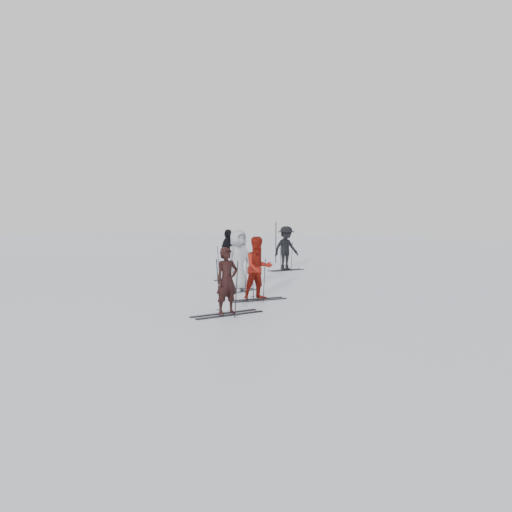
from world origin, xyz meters
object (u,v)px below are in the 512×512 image
at_px(skier_uphill_far, 286,249).
at_px(piste_marker, 276,242).
at_px(skier_red, 258,269).
at_px(skier_uphill_left, 228,254).
at_px(skier_grey, 238,261).
at_px(skier_near_dark, 227,282).

height_order(skier_uphill_far, piste_marker, piste_marker).
bearing_deg(skier_red, skier_uphill_left, 77.01).
distance_m(skier_uphill_left, skier_uphill_far, 4.02).
bearing_deg(skier_uphill_far, skier_grey, -139.63).
relative_size(skier_red, skier_uphill_left, 0.94).
bearing_deg(skier_uphill_left, skier_grey, -150.67).
bearing_deg(skier_uphill_far, piste_marker, 60.51).
relative_size(skier_uphill_left, piste_marker, 0.86).
bearing_deg(skier_uphill_left, piste_marker, 4.43).
relative_size(skier_near_dark, skier_uphill_far, 0.80).
relative_size(skier_near_dark, skier_grey, 0.82).
distance_m(skier_near_dark, piste_marker, 14.63).
xyz_separation_m(skier_uphill_left, piste_marker, (-1.76, 7.28, 0.15)).
distance_m(skier_near_dark, skier_uphill_left, 7.35).
height_order(skier_near_dark, skier_grey, skier_grey).
xyz_separation_m(skier_grey, skier_uphill_far, (-1.70, 6.74, 0.02)).
bearing_deg(skier_near_dark, skier_uphill_far, 44.87).
xyz_separation_m(skier_red, skier_uphill_left, (-3.57, 3.91, 0.06)).
xyz_separation_m(skier_red, skier_uphill_far, (-3.08, 7.90, 0.10)).
relative_size(skier_grey, piste_marker, 0.88).
bearing_deg(skier_grey, skier_uphill_left, 52.33).
bearing_deg(piste_marker, skier_uphill_far, -55.73).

